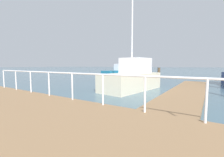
% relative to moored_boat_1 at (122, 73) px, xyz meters
% --- Properties ---
extents(ground_plane, '(300.00, 300.00, 0.00)m').
position_rel_moored_boat_1_xyz_m(ground_plane, '(-9.88, 1.78, -0.75)').
color(ground_plane, '#476675').
extents(floating_dock, '(13.33, 2.00, 0.18)m').
position_rel_moored_boat_1_xyz_m(floating_dock, '(-6.72, -8.49, -0.66)').
color(floating_dock, '#93704C').
rests_on(floating_dock, ground_plane).
extents(dock_piling_2, '(0.28, 0.28, 2.01)m').
position_rel_moored_boat_1_xyz_m(dock_piling_2, '(2.45, -2.87, 0.25)').
color(dock_piling_2, brown).
rests_on(dock_piling_2, ground_plane).
extents(dock_piling_3, '(0.33, 0.33, 2.54)m').
position_rel_moored_boat_1_xyz_m(dock_piling_3, '(-0.12, -3.22, 0.52)').
color(dock_piling_3, '#473826').
rests_on(dock_piling_3, ground_plane).
extents(dock_piling_5, '(0.31, 0.31, 1.50)m').
position_rel_moored_boat_1_xyz_m(dock_piling_5, '(0.85, -4.54, -0.00)').
color(dock_piling_5, brown).
rests_on(dock_piling_5, ground_plane).
extents(moored_boat_1, '(5.81, 2.68, 1.96)m').
position_rel_moored_boat_1_xyz_m(moored_boat_1, '(0.00, 0.00, 0.00)').
color(moored_boat_1, '#1E6B8C').
rests_on(moored_boat_1, ground_plane).
extents(moored_boat_3, '(5.36, 2.72, 9.21)m').
position_rel_moored_boat_1_xyz_m(moored_boat_3, '(-7.23, -4.98, 0.13)').
color(moored_boat_3, beige).
rests_on(moored_boat_3, ground_plane).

